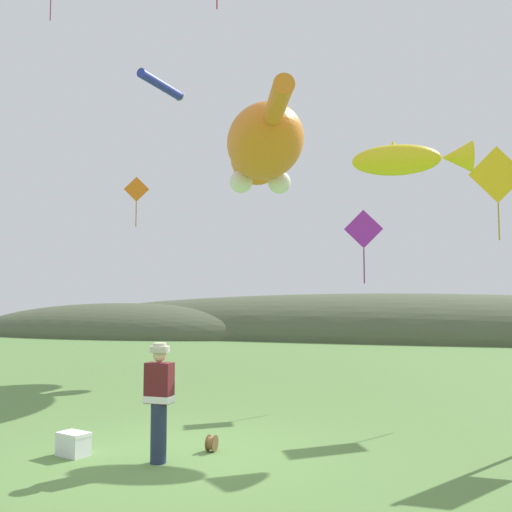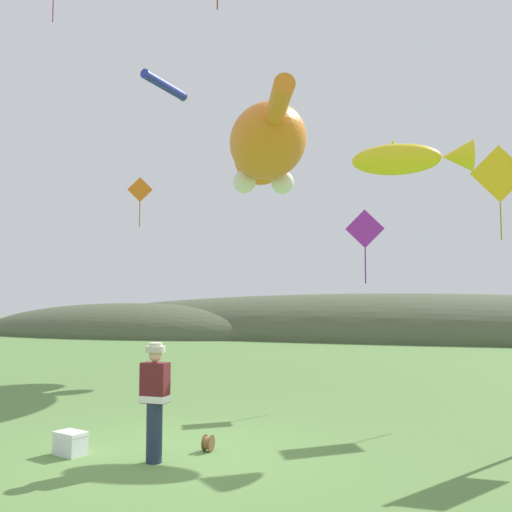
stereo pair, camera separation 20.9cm
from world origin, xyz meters
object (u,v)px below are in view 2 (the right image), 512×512
object	(u,v)px
kite_diamond_violet	(365,230)
kite_diamond_orange	(140,190)
picnic_cooler	(70,443)
kite_giant_cat	(266,148)
kite_tube_streamer	(166,86)
festival_attendant	(155,398)
kite_fish_windsock	(410,158)
kite_diamond_gold	(499,174)
kite_spool	(208,443)

from	to	relation	value
kite_diamond_violet	kite_diamond_orange	world-z (taller)	kite_diamond_orange
picnic_cooler	kite_giant_cat	distance (m)	12.89
kite_giant_cat	kite_tube_streamer	size ratio (longest dim) A/B	3.12
festival_attendant	picnic_cooler	xyz separation A→B (m)	(-1.45, -0.05, -0.77)
kite_fish_windsock	kite_diamond_orange	xyz separation A→B (m)	(-9.58, 4.88, 0.80)
kite_giant_cat	kite_diamond_gold	xyz separation A→B (m)	(7.05, -3.59, -2.18)
kite_spool	kite_diamond_violet	xyz separation A→B (m)	(1.72, 5.94, 4.09)
kite_diamond_orange	kite_fish_windsock	bearing A→B (deg)	-27.00
kite_spool	kite_fish_windsock	world-z (taller)	kite_fish_windsock
kite_spool	kite_diamond_gold	size ratio (longest dim) A/B	0.11
kite_spool	kite_tube_streamer	bearing A→B (deg)	121.60
kite_tube_streamer	festival_attendant	bearing A→B (deg)	-62.33
kite_diamond_gold	kite_diamond_orange	world-z (taller)	kite_diamond_orange
festival_attendant	kite_spool	xyz separation A→B (m)	(0.51, 0.84, -0.82)
kite_tube_streamer	kite_diamond_orange	bearing A→B (deg)	-94.85
kite_spool	kite_giant_cat	bearing A→B (deg)	102.42
picnic_cooler	kite_diamond_violet	bearing A→B (deg)	61.71
kite_fish_windsock	festival_attendant	bearing A→B (deg)	-125.31
picnic_cooler	kite_fish_windsock	xyz separation A→B (m)	(4.94, 4.97, 5.34)
picnic_cooler	kite_diamond_violet	xyz separation A→B (m)	(3.68, 6.84, 4.04)
festival_attendant	kite_spool	distance (m)	1.29
kite_giant_cat	kite_fish_windsock	xyz separation A→B (m)	(5.09, -5.55, -2.11)
kite_fish_windsock	picnic_cooler	bearing A→B (deg)	-134.79
picnic_cooler	kite_fish_windsock	distance (m)	8.81
kite_spool	picnic_cooler	xyz separation A→B (m)	(-1.96, -0.90, 0.05)
kite_giant_cat	kite_diamond_gold	bearing A→B (deg)	-27.01
festival_attendant	kite_giant_cat	world-z (taller)	kite_giant_cat
kite_diamond_orange	kite_diamond_violet	bearing A→B (deg)	-19.91
kite_tube_streamer	kite_giant_cat	bearing A→B (deg)	-11.56
picnic_cooler	kite_giant_cat	size ratio (longest dim) A/B	0.07
festival_attendant	kite_tube_streamer	distance (m)	16.10
picnic_cooler	kite_fish_windsock	bearing A→B (deg)	45.21
festival_attendant	picnic_cooler	bearing A→B (deg)	-177.96
kite_giant_cat	kite_diamond_gold	world-z (taller)	kite_giant_cat
picnic_cooler	kite_diamond_orange	distance (m)	12.50
kite_fish_windsock	kite_diamond_violet	world-z (taller)	kite_fish_windsock
picnic_cooler	kite_tube_streamer	xyz separation A→B (m)	(-4.51, 11.41, 10.50)
kite_fish_windsock	kite_tube_streamer	xyz separation A→B (m)	(-9.44, 6.44, 5.16)
kite_spool	kite_diamond_gold	xyz separation A→B (m)	(4.93, 6.03, 5.31)
kite_spool	kite_fish_windsock	distance (m)	7.38
festival_attendant	picnic_cooler	world-z (taller)	festival_attendant
picnic_cooler	kite_giant_cat	xyz separation A→B (m)	(-0.16, 10.52, 7.44)
kite_spool	kite_diamond_orange	distance (m)	12.73
picnic_cooler	kite_diamond_orange	xyz separation A→B (m)	(-4.64, 9.85, 6.14)
kite_giant_cat	kite_tube_streamer	bearing A→B (deg)	168.44
kite_fish_windsock	kite_diamond_orange	size ratio (longest dim) A/B	1.46
festival_attendant	kite_diamond_violet	xyz separation A→B (m)	(2.23, 6.79, 3.27)
kite_giant_cat	kite_tube_streamer	distance (m)	5.39
kite_fish_windsock	kite_diamond_orange	distance (m)	10.78
kite_giant_cat	kite_diamond_violet	world-z (taller)	kite_giant_cat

